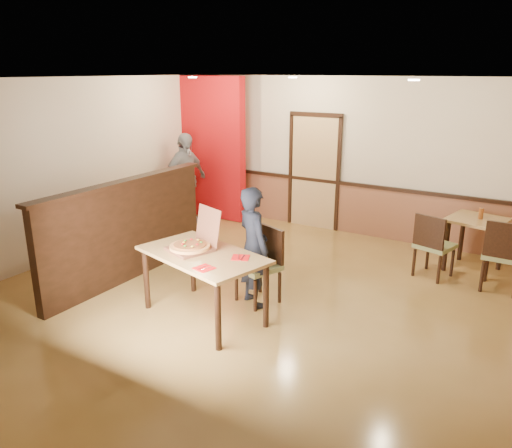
{
  "coord_description": "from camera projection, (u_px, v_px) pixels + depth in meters",
  "views": [
    {
      "loc": [
        3.07,
        -4.98,
        2.91
      ],
      "look_at": [
        0.03,
        0.0,
        1.09
      ],
      "focal_mm": 35.0,
      "sensor_mm": 36.0,
      "label": 1
    }
  ],
  "objects": [
    {
      "name": "pizza",
      "position": [
        190.0,
        247.0,
        5.95
      ],
      "size": [
        0.51,
        0.51,
        0.03
      ],
      "primitive_type": "cylinder",
      "rotation": [
        0.0,
        0.0,
        0.04
      ],
      "color": "#E49F53",
      "rests_on": "pizza_box"
    },
    {
      "name": "side_chair_right",
      "position": [
        504.0,
        253.0,
        6.66
      ],
      "size": [
        0.51,
        0.51,
        1.02
      ],
      "rotation": [
        0.0,
        0.0,
        3.13
      ],
      "color": "olive",
      "rests_on": "floor"
    },
    {
      "name": "red_accent_panel",
      "position": [
        209.0,
        148.0,
        9.92
      ],
      "size": [
        1.6,
        0.2,
        2.78
      ],
      "primitive_type": "cube",
      "color": "#AB0C10",
      "rests_on": "floor"
    },
    {
      "name": "main_table",
      "position": [
        203.0,
        262.0,
        5.91
      ],
      "size": [
        1.72,
        1.24,
        0.83
      ],
      "rotation": [
        0.0,
        0.0,
        -0.25
      ],
      "color": "tan",
      "rests_on": "floor"
    },
    {
      "name": "side_table",
      "position": [
        476.0,
        230.0,
        7.37
      ],
      "size": [
        0.89,
        0.89,
        0.81
      ],
      "rotation": [
        0.0,
        0.0,
        -0.2
      ],
      "color": "tan",
      "rests_on": "floor"
    },
    {
      "name": "pizza_box",
      "position": [
        193.0,
        245.0,
        5.98
      ],
      "size": [
        0.61,
        0.66,
        0.49
      ],
      "rotation": [
        0.0,
        0.0,
        -0.34
      ],
      "color": "brown",
      "rests_on": "main_table"
    },
    {
      "name": "napkin_near",
      "position": [
        204.0,
        268.0,
        5.43
      ],
      "size": [
        0.23,
        0.23,
        0.01
      ],
      "rotation": [
        0.0,
        0.0,
        -0.22
      ],
      "color": "red",
      "rests_on": "main_table"
    },
    {
      "name": "diner_chair",
      "position": [
        262.0,
        262.0,
        6.42
      ],
      "size": [
        0.62,
        0.62,
        0.98
      ],
      "rotation": [
        0.0,
        0.0,
        -0.36
      ],
      "color": "olive",
      "rests_on": "floor"
    },
    {
      "name": "wall_left",
      "position": [
        63.0,
        170.0,
        7.78
      ],
      "size": [
        0.0,
        7.0,
        7.0
      ],
      "primitive_type": "plane",
      "rotation": [
        1.57,
        0.0,
        1.57
      ],
      "color": "beige",
      "rests_on": "floor"
    },
    {
      "name": "chair_rail_back",
      "position": [
        354.0,
        184.0,
        8.99
      ],
      "size": [
        7.0,
        0.06,
        0.06
      ],
      "primitive_type": "cube",
      "color": "black",
      "rests_on": "wall_back"
    },
    {
      "name": "condiment",
      "position": [
        481.0,
        214.0,
        7.28
      ],
      "size": [
        0.07,
        0.07,
        0.16
      ],
      "primitive_type": "cylinder",
      "color": "brown",
      "rests_on": "side_table"
    },
    {
      "name": "ceiling",
      "position": [
        254.0,
        79.0,
        5.62
      ],
      "size": [
        7.0,
        7.0,
        0.0
      ],
      "primitive_type": "plane",
      "rotation": [
        3.14,
        0.0,
        0.0
      ],
      "color": "black",
      "rests_on": "wall_back"
    },
    {
      "name": "wainscot_back",
      "position": [
        353.0,
        209.0,
        9.14
      ],
      "size": [
        7.0,
        0.04,
        0.9
      ],
      "primitive_type": "cube",
      "color": "brown",
      "rests_on": "floor"
    },
    {
      "name": "wall_back",
      "position": [
        357.0,
        158.0,
        8.89
      ],
      "size": [
        7.0,
        0.0,
        7.0
      ],
      "primitive_type": "plane",
      "rotation": [
        1.57,
        0.0,
        0.0
      ],
      "color": "beige",
      "rests_on": "floor"
    },
    {
      "name": "booth_partition",
      "position": [
        127.0,
        229.0,
        7.06
      ],
      "size": [
        0.2,
        3.1,
        1.44
      ],
      "color": "black",
      "rests_on": "floor"
    },
    {
      "name": "spot_b",
      "position": [
        293.0,
        77.0,
        8.06
      ],
      "size": [
        0.14,
        0.14,
        0.02
      ],
      "primitive_type": "cylinder",
      "color": "#FFD7B2",
      "rests_on": "ceiling"
    },
    {
      "name": "spot_a",
      "position": [
        193.0,
        77.0,
        8.24
      ],
      "size": [
        0.14,
        0.14,
        0.02
      ],
      "primitive_type": "cylinder",
      "color": "#FFD7B2",
      "rests_on": "ceiling"
    },
    {
      "name": "spot_c",
      "position": [
        414.0,
        80.0,
        6.15
      ],
      "size": [
        0.14,
        0.14,
        0.02
      ],
      "primitive_type": "cylinder",
      "color": "#FFD7B2",
      "rests_on": "ceiling"
    },
    {
      "name": "back_door",
      "position": [
        314.0,
        173.0,
        9.36
      ],
      "size": [
        0.9,
        0.06,
        2.1
      ],
      "primitive_type": "cube",
      "color": "tan",
      "rests_on": "wall_back"
    },
    {
      "name": "diner",
      "position": [
        253.0,
        247.0,
        6.25
      ],
      "size": [
        0.68,
        0.61,
        1.55
      ],
      "primitive_type": "imported",
      "rotation": [
        0.0,
        0.0,
        2.61
      ],
      "color": "black",
      "rests_on": "floor"
    },
    {
      "name": "floor",
      "position": [
        254.0,
        304.0,
        6.45
      ],
      "size": [
        7.0,
        7.0,
        0.0
      ],
      "primitive_type": "plane",
      "color": "#A78041",
      "rests_on": "ground"
    },
    {
      "name": "side_chair_left",
      "position": [
        433.0,
        243.0,
        7.13
      ],
      "size": [
        0.58,
        0.58,
        0.96
      ],
      "rotation": [
        0.0,
        0.0,
        2.87
      ],
      "color": "olive",
      "rests_on": "floor"
    },
    {
      "name": "passerby",
      "position": [
        185.0,
        179.0,
        9.59
      ],
      "size": [
        0.54,
        1.08,
        1.77
      ],
      "primitive_type": "imported",
      "rotation": [
        0.0,
        0.0,
        1.46
      ],
      "color": "gray",
      "rests_on": "floor"
    },
    {
      "name": "napkin_far",
      "position": [
        240.0,
        257.0,
        5.74
      ],
      "size": [
        0.26,
        0.26,
        0.01
      ],
      "rotation": [
        0.0,
        0.0,
        0.43
      ],
      "color": "red",
      "rests_on": "main_table"
    }
  ]
}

